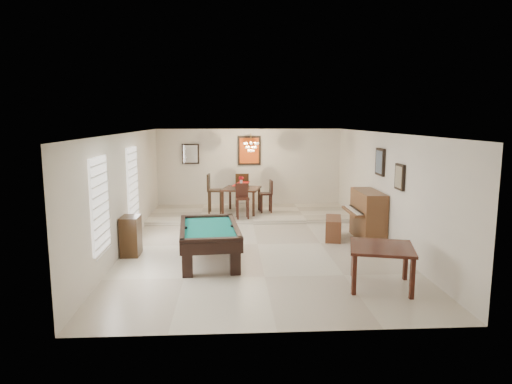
{
  "coord_description": "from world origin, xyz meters",
  "views": [
    {
      "loc": [
        -0.63,
        -10.38,
        2.91
      ],
      "look_at": [
        0.0,
        0.6,
        1.15
      ],
      "focal_mm": 32.0,
      "sensor_mm": 36.0,
      "label": 1
    }
  ],
  "objects": [
    {
      "name": "wall_left",
      "position": [
        -3.0,
        0.0,
        1.3
      ],
      "size": [
        0.04,
        9.0,
        2.6
      ],
      "primitive_type": "cube",
      "color": "silver",
      "rests_on": "ground_plane"
    },
    {
      "name": "back_mirror",
      "position": [
        -1.9,
        4.46,
        1.8
      ],
      "size": [
        0.55,
        0.06,
        0.65
      ],
      "primitive_type": "cube",
      "color": "white",
      "rests_on": "wall_back"
    },
    {
      "name": "dining_chair_south",
      "position": [
        -0.29,
        2.33,
        0.61
      ],
      "size": [
        0.39,
        0.39,
        0.98
      ],
      "primitive_type": null,
      "rotation": [
        0.0,
        0.0,
        0.07
      ],
      "color": "black",
      "rests_on": "dining_step"
    },
    {
      "name": "back_painting",
      "position": [
        0.0,
        4.46,
        1.9
      ],
      "size": [
        0.75,
        0.06,
        0.95
      ],
      "primitive_type": "cube",
      "color": "#D84C14",
      "rests_on": "wall_back"
    },
    {
      "name": "wall_front",
      "position": [
        0.0,
        -4.5,
        1.3
      ],
      "size": [
        6.0,
        0.04,
        2.6
      ],
      "primitive_type": "cube",
      "color": "silver",
      "rests_on": "ground_plane"
    },
    {
      "name": "window_left_front",
      "position": [
        -2.97,
        -2.2,
        1.4
      ],
      "size": [
        0.06,
        1.0,
        1.7
      ],
      "primitive_type": "cube",
      "color": "white",
      "rests_on": "wall_left"
    },
    {
      "name": "piano_bench",
      "position": [
        1.89,
        0.4,
        0.26
      ],
      "size": [
        0.56,
        1.0,
        0.52
      ],
      "primitive_type": "cube",
      "rotation": [
        0.0,
        0.0,
        -0.22
      ],
      "color": "brown",
      "rests_on": "ground_plane"
    },
    {
      "name": "apothecary_chest",
      "position": [
        -2.78,
        -0.69,
        0.43
      ],
      "size": [
        0.38,
        0.57,
        0.85
      ],
      "primitive_type": "cube",
      "color": "black",
      "rests_on": "ground_plane"
    },
    {
      "name": "right_picture_upper",
      "position": [
        2.96,
        0.3,
        1.9
      ],
      "size": [
        0.06,
        0.55,
        0.65
      ],
      "primitive_type": "cube",
      "color": "slate",
      "rests_on": "wall_right"
    },
    {
      "name": "dining_step",
      "position": [
        0.0,
        3.25,
        0.06
      ],
      "size": [
        6.0,
        2.5,
        0.12
      ],
      "primitive_type": "cube",
      "color": "beige",
      "rests_on": "ground_plane"
    },
    {
      "name": "upright_piano",
      "position": [
        2.58,
        0.32,
        0.59
      ],
      "size": [
        0.8,
        1.43,
        1.19
      ],
      "primitive_type": null,
      "color": "brown",
      "rests_on": "ground_plane"
    },
    {
      "name": "dining_table",
      "position": [
        -0.3,
        3.13,
        0.56
      ],
      "size": [
        1.28,
        1.28,
        0.87
      ],
      "primitive_type": null,
      "rotation": [
        0.0,
        0.0,
        -0.24
      ],
      "color": "black",
      "rests_on": "dining_step"
    },
    {
      "name": "pool_table",
      "position": [
        -1.07,
        -1.25,
        0.36
      ],
      "size": [
        1.35,
        2.24,
        0.72
      ],
      "primitive_type": null,
      "rotation": [
        0.0,
        0.0,
        0.09
      ],
      "color": "black",
      "rests_on": "ground_plane"
    },
    {
      "name": "ceiling",
      "position": [
        0.0,
        0.0,
        2.6
      ],
      "size": [
        6.0,
        9.0,
        0.04
      ],
      "primitive_type": "cube",
      "color": "white",
      "rests_on": "wall_back"
    },
    {
      "name": "window_left_rear",
      "position": [
        -2.97,
        0.6,
        1.4
      ],
      "size": [
        0.06,
        1.0,
        1.7
      ],
      "primitive_type": "cube",
      "color": "white",
      "rests_on": "wall_left"
    },
    {
      "name": "chandelier",
      "position": [
        0.0,
        3.2,
        2.2
      ],
      "size": [
        0.44,
        0.44,
        0.6
      ],
      "primitive_type": null,
      "color": "#FFE5B2",
      "rests_on": "ceiling"
    },
    {
      "name": "square_table",
      "position": [
        1.99,
        -2.88,
        0.37
      ],
      "size": [
        1.3,
        1.3,
        0.74
      ],
      "primitive_type": null,
      "rotation": [
        0.0,
        0.0,
        -0.26
      ],
      "color": "black",
      "rests_on": "ground_plane"
    },
    {
      "name": "flower_vase",
      "position": [
        -0.3,
        3.13,
        1.11
      ],
      "size": [
        0.16,
        0.16,
        0.24
      ],
      "primitive_type": null,
      "rotation": [
        0.0,
        0.0,
        -0.17
      ],
      "color": "#A50E16",
      "rests_on": "dining_table"
    },
    {
      "name": "wall_right",
      "position": [
        3.0,
        0.0,
        1.3
      ],
      "size": [
        0.04,
        9.0,
        2.6
      ],
      "primitive_type": "cube",
      "color": "silver",
      "rests_on": "ground_plane"
    },
    {
      "name": "wall_back",
      "position": [
        0.0,
        4.5,
        1.3
      ],
      "size": [
        6.0,
        0.04,
        2.6
      ],
      "primitive_type": "cube",
      "color": "silver",
      "rests_on": "ground_plane"
    },
    {
      "name": "dining_chair_north",
      "position": [
        -0.26,
        3.88,
        0.68
      ],
      "size": [
        0.43,
        0.43,
        1.12
      ],
      "primitive_type": null,
      "rotation": [
        0.0,
        0.0,
        3.18
      ],
      "color": "black",
      "rests_on": "dining_step"
    },
    {
      "name": "right_picture_lower",
      "position": [
        2.96,
        -1.0,
        1.7
      ],
      "size": [
        0.06,
        0.45,
        0.55
      ],
      "primitive_type": "cube",
      "color": "gray",
      "rests_on": "wall_right"
    },
    {
      "name": "dining_chair_east",
      "position": [
        0.44,
        3.14,
        0.61
      ],
      "size": [
        0.39,
        0.39,
        0.98
      ],
      "primitive_type": null,
      "rotation": [
        0.0,
        0.0,
        -1.49
      ],
      "color": "black",
      "rests_on": "dining_step"
    },
    {
      "name": "dining_chair_west",
      "position": [
        -1.08,
        3.15,
        0.71
      ],
      "size": [
        0.47,
        0.47,
        1.17
      ],
      "primitive_type": null,
      "rotation": [
        0.0,
        0.0,
        1.49
      ],
      "color": "black",
      "rests_on": "dining_step"
    },
    {
      "name": "ground_plane",
      "position": [
        0.0,
        0.0,
        -0.01
      ],
      "size": [
        6.0,
        9.0,
        0.02
      ],
      "primitive_type": "cube",
      "color": "beige"
    }
  ]
}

